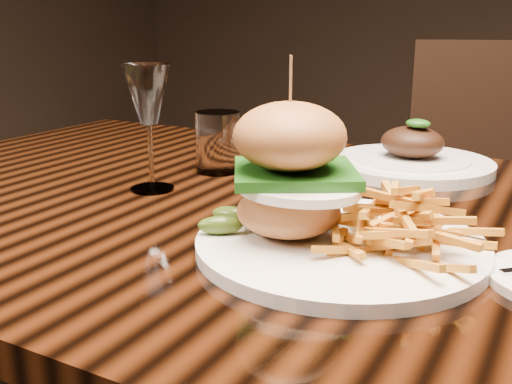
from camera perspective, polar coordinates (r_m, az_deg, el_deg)
The scene contains 7 objects.
dining_table at distance 0.86m, azimuth 6.13°, elevation -6.57°, with size 1.60×0.90×0.75m.
burger_plate at distance 0.67m, azimuth 7.33°, elevation -1.10°, with size 0.33×0.33×0.22m.
ramekin at distance 0.86m, azimuth 7.37°, elevation -0.04°, with size 0.06×0.06×0.03m, color white.
wine_glass at distance 0.91m, azimuth -10.25°, elevation 8.75°, with size 0.07×0.07×0.19m.
water_tumbler at distance 1.02m, azimuth -3.64°, elevation 4.77°, with size 0.08×0.08×0.10m, color white.
far_dish at distance 1.08m, azimuth 14.55°, elevation 2.98°, with size 0.28×0.28×0.09m.
chair_far at distance 1.69m, azimuth 21.81°, elevation -0.99°, with size 0.57×0.57×0.95m.
Camera 1 is at (0.30, -0.73, 1.00)m, focal length 42.00 mm.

